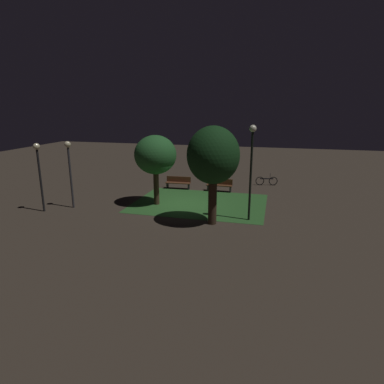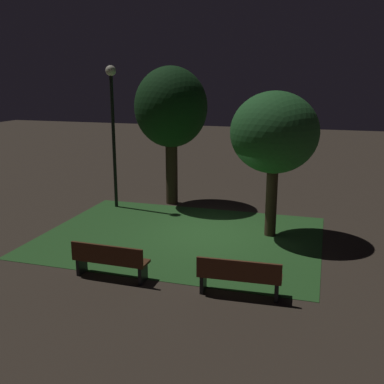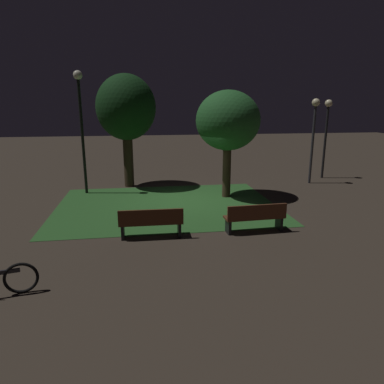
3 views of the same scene
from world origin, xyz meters
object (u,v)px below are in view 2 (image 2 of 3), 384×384
object	(u,v)px
lamp_post_near_wall	(113,114)
tree_near_wall	(171,109)
bench_back_row	(110,260)
bench_front_right	(239,276)
tree_back_left	(274,134)

from	to	relation	value
lamp_post_near_wall	tree_near_wall	bearing A→B (deg)	30.52
bench_back_row	bench_front_right	size ratio (longest dim) A/B	0.99
bench_front_right	bench_back_row	bearing A→B (deg)	-180.00
bench_front_right	tree_near_wall	world-z (taller)	tree_near_wall
bench_front_right	lamp_post_near_wall	xyz separation A→B (m)	(-5.59, 5.55, 2.86)
bench_front_right	tree_near_wall	distance (m)	8.20
bench_back_row	lamp_post_near_wall	distance (m)	6.75
bench_back_row	tree_back_left	bearing A→B (deg)	51.96
tree_near_wall	lamp_post_near_wall	bearing A→B (deg)	-149.48
bench_back_row	bench_front_right	distance (m)	3.05
tree_back_left	lamp_post_near_wall	xyz separation A→B (m)	(-5.75, 1.46, 0.30)
bench_front_right	lamp_post_near_wall	distance (m)	8.39
tree_back_left	lamp_post_near_wall	bearing A→B (deg)	165.78
bench_front_right	tree_back_left	bearing A→B (deg)	87.82
tree_back_left	lamp_post_near_wall	distance (m)	5.94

